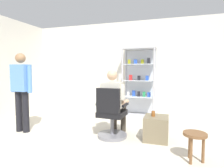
{
  "coord_description": "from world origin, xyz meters",
  "views": [
    {
      "loc": [
        1.28,
        -2.41,
        1.27
      ],
      "look_at": [
        0.1,
        1.21,
        1.0
      ],
      "focal_mm": 29.71,
      "sensor_mm": 36.0,
      "label": 1
    }
  ],
  "objects_px": {
    "office_chair": "(111,117)",
    "wooden_stool": "(195,139)",
    "standing_customer": "(21,87)",
    "display_cabinet_main": "(139,82)",
    "seated_shopkeeper": "(114,99)",
    "storage_crate": "(156,128)",
    "tea_glass": "(153,114)"
  },
  "relations": [
    {
      "from": "storage_crate",
      "to": "tea_glass",
      "type": "height_order",
      "value": "tea_glass"
    },
    {
      "from": "standing_customer",
      "to": "wooden_stool",
      "type": "distance_m",
      "value": 3.35
    },
    {
      "from": "tea_glass",
      "to": "standing_customer",
      "type": "distance_m",
      "value": 2.71
    },
    {
      "from": "seated_shopkeeper",
      "to": "storage_crate",
      "type": "relative_size",
      "value": 2.69
    },
    {
      "from": "office_chair",
      "to": "standing_customer",
      "type": "bearing_deg",
      "value": -173.4
    },
    {
      "from": "standing_customer",
      "to": "wooden_stool",
      "type": "xyz_separation_m",
      "value": [
        3.28,
        -0.29,
        -0.6
      ]
    },
    {
      "from": "seated_shopkeeper",
      "to": "office_chair",
      "type": "bearing_deg",
      "value": -92.66
    },
    {
      "from": "storage_crate",
      "to": "standing_customer",
      "type": "height_order",
      "value": "standing_customer"
    },
    {
      "from": "office_chair",
      "to": "tea_glass",
      "type": "distance_m",
      "value": 0.78
    },
    {
      "from": "seated_shopkeeper",
      "to": "wooden_stool",
      "type": "bearing_deg",
      "value": -25.84
    },
    {
      "from": "office_chair",
      "to": "seated_shopkeeper",
      "type": "xyz_separation_m",
      "value": [
        0.01,
        0.16,
        0.32
      ]
    },
    {
      "from": "display_cabinet_main",
      "to": "standing_customer",
      "type": "relative_size",
      "value": 1.17
    },
    {
      "from": "tea_glass",
      "to": "storage_crate",
      "type": "bearing_deg",
      "value": 16.07
    },
    {
      "from": "display_cabinet_main",
      "to": "office_chair",
      "type": "height_order",
      "value": "display_cabinet_main"
    },
    {
      "from": "office_chair",
      "to": "storage_crate",
      "type": "distance_m",
      "value": 0.85
    },
    {
      "from": "seated_shopkeeper",
      "to": "standing_customer",
      "type": "relative_size",
      "value": 0.79
    },
    {
      "from": "storage_crate",
      "to": "wooden_stool",
      "type": "distance_m",
      "value": 0.9
    },
    {
      "from": "display_cabinet_main",
      "to": "seated_shopkeeper",
      "type": "distance_m",
      "value": 1.77
    },
    {
      "from": "storage_crate",
      "to": "standing_customer",
      "type": "xyz_separation_m",
      "value": [
        -2.7,
        -0.39,
        0.71
      ]
    },
    {
      "from": "standing_customer",
      "to": "wooden_stool",
      "type": "bearing_deg",
      "value": -5.09
    },
    {
      "from": "tea_glass",
      "to": "standing_customer",
      "type": "bearing_deg",
      "value": -172.04
    },
    {
      "from": "seated_shopkeeper",
      "to": "storage_crate",
      "type": "distance_m",
      "value": 0.95
    },
    {
      "from": "standing_customer",
      "to": "storage_crate",
      "type": "bearing_deg",
      "value": 8.14
    },
    {
      "from": "office_chair",
      "to": "standing_customer",
      "type": "relative_size",
      "value": 0.59
    },
    {
      "from": "display_cabinet_main",
      "to": "storage_crate",
      "type": "xyz_separation_m",
      "value": [
        0.62,
        -1.74,
        -0.74
      ]
    },
    {
      "from": "office_chair",
      "to": "wooden_stool",
      "type": "distance_m",
      "value": 1.49
    },
    {
      "from": "display_cabinet_main",
      "to": "storage_crate",
      "type": "height_order",
      "value": "display_cabinet_main"
    },
    {
      "from": "display_cabinet_main",
      "to": "standing_customer",
      "type": "xyz_separation_m",
      "value": [
        -2.08,
        -2.13,
        -0.03
      ]
    },
    {
      "from": "seated_shopkeeper",
      "to": "storage_crate",
      "type": "xyz_separation_m",
      "value": [
        0.81,
        0.01,
        -0.49
      ]
    },
    {
      "from": "storage_crate",
      "to": "tea_glass",
      "type": "xyz_separation_m",
      "value": [
        -0.06,
        -0.02,
        0.27
      ]
    },
    {
      "from": "display_cabinet_main",
      "to": "standing_customer",
      "type": "distance_m",
      "value": 2.98
    },
    {
      "from": "office_chair",
      "to": "tea_glass",
      "type": "relative_size",
      "value": 9.77
    }
  ]
}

